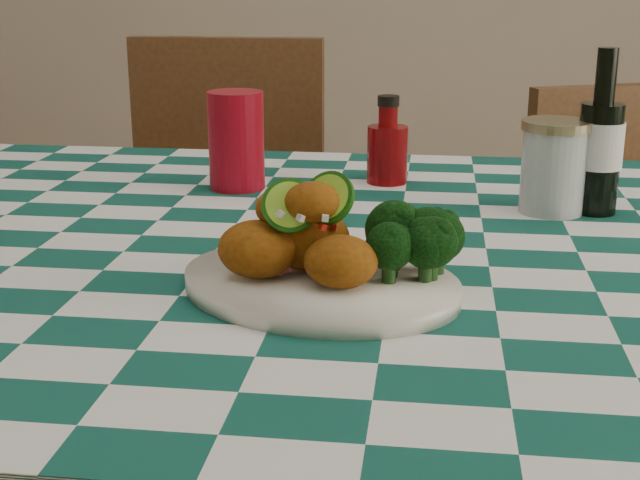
% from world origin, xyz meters
% --- Properties ---
extents(plate, '(0.34, 0.31, 0.02)m').
position_xyz_m(plate, '(-0.07, -0.17, 0.80)').
color(plate, white).
rests_on(plate, dining_table).
extents(fried_chicken_pile, '(0.15, 0.11, 0.09)m').
position_xyz_m(fried_chicken_pile, '(-0.07, -0.17, 0.85)').
color(fried_chicken_pile, '#8E4F0D').
rests_on(fried_chicken_pile, plate).
extents(broccoli_side, '(0.09, 0.09, 0.07)m').
position_xyz_m(broccoli_side, '(0.02, -0.16, 0.84)').
color(broccoli_side, black).
rests_on(broccoli_side, plate).
extents(red_tumbler, '(0.10, 0.10, 0.14)m').
position_xyz_m(red_tumbler, '(-0.24, 0.25, 0.86)').
color(red_tumbler, maroon).
rests_on(red_tumbler, dining_table).
extents(ketchup_bottle, '(0.07, 0.07, 0.13)m').
position_xyz_m(ketchup_bottle, '(-0.03, 0.31, 0.85)').
color(ketchup_bottle, '#710508').
rests_on(ketchup_bottle, dining_table).
extents(mason_jar, '(0.11, 0.11, 0.12)m').
position_xyz_m(mason_jar, '(0.19, 0.17, 0.85)').
color(mason_jar, '#B2BCBA').
rests_on(mason_jar, dining_table).
extents(beer_bottle, '(0.06, 0.06, 0.21)m').
position_xyz_m(beer_bottle, '(0.25, 0.18, 0.89)').
color(beer_bottle, black).
rests_on(beer_bottle, dining_table).
extents(wooden_chair_left, '(0.44, 0.46, 0.95)m').
position_xyz_m(wooden_chair_left, '(-0.42, 0.75, 0.47)').
color(wooden_chair_left, '#472814').
rests_on(wooden_chair_left, ground).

